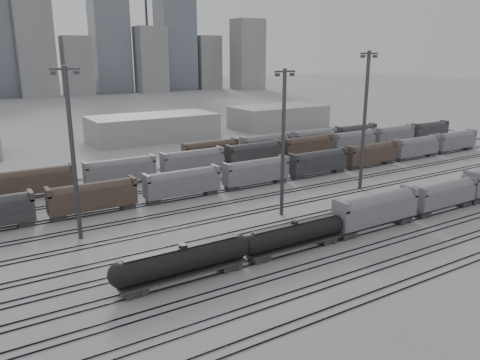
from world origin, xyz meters
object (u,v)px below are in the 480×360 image
hopper_car_b (445,194)px  light_mast_c (283,140)px  tank_car_b (294,235)px  tank_car_a (184,261)px  hopper_car_a (376,208)px

hopper_car_b → light_mast_c: bearing=152.5°
tank_car_b → hopper_car_b: bearing=0.0°
tank_car_a → hopper_car_b: bearing=0.0°
tank_car_b → light_mast_c: size_ratio=0.70×
hopper_car_b → tank_car_b: bearing=180.0°
hopper_car_a → light_mast_c: (-8.46, 13.42, 9.62)m
tank_car_a → tank_car_b: tank_car_a is taller
tank_car_a → hopper_car_a: hopper_car_a is taller
hopper_car_a → tank_car_b: bearing=180.0°
tank_car_b → hopper_car_b: 33.51m
tank_car_a → light_mast_c: size_ratio=0.75×
tank_car_a → hopper_car_a: size_ratio=1.17×
tank_car_b → hopper_car_a: (16.23, 0.00, 1.05)m
tank_car_b → hopper_car_a: hopper_car_a is taller
tank_car_b → hopper_car_a: size_ratio=1.09×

